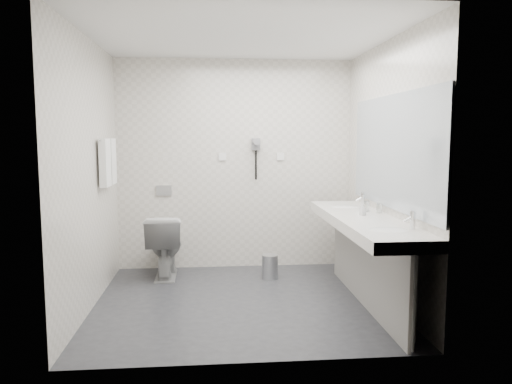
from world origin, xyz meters
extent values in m
plane|color=#2A2B30|center=(0.00, 0.00, 0.00)|extent=(2.80, 2.80, 0.00)
plane|color=white|center=(0.00, 0.00, 2.50)|extent=(2.80, 2.80, 0.00)
plane|color=silver|center=(0.00, 1.30, 1.25)|extent=(2.80, 0.00, 2.80)
plane|color=silver|center=(0.00, -1.30, 1.25)|extent=(2.80, 0.00, 2.80)
plane|color=silver|center=(-1.40, 0.00, 1.25)|extent=(0.00, 2.60, 2.60)
plane|color=silver|center=(1.40, 0.00, 1.25)|extent=(0.00, 2.60, 2.60)
cube|color=white|center=(1.12, -0.20, 0.80)|extent=(0.55, 2.20, 0.10)
cube|color=gray|center=(1.15, -0.20, 0.38)|extent=(0.03, 2.15, 0.75)
cylinder|color=silver|center=(1.18, -1.24, 0.38)|extent=(0.06, 0.06, 0.75)
cylinder|color=silver|center=(1.18, 0.84, 0.38)|extent=(0.06, 0.06, 0.75)
cube|color=#B2BCC6|center=(1.39, -0.20, 1.45)|extent=(0.02, 2.20, 1.05)
ellipsoid|color=white|center=(1.12, -0.85, 0.83)|extent=(0.40, 0.31, 0.05)
ellipsoid|color=white|center=(1.12, 0.45, 0.83)|extent=(0.40, 0.31, 0.05)
cylinder|color=silver|center=(1.32, -0.85, 0.92)|extent=(0.04, 0.04, 0.15)
cylinder|color=silver|center=(1.32, 0.45, 0.92)|extent=(0.04, 0.04, 0.15)
imported|color=beige|center=(1.14, -0.13, 0.90)|extent=(0.06, 0.06, 0.11)
cylinder|color=silver|center=(1.34, -0.01, 0.90)|extent=(0.06, 0.06, 0.10)
cylinder|color=silver|center=(1.25, 0.12, 0.90)|extent=(0.06, 0.06, 0.10)
imported|color=white|center=(-0.82, 0.94, 0.36)|extent=(0.41, 0.71, 0.71)
cube|color=#B2B5BA|center=(-0.85, 1.29, 0.95)|extent=(0.18, 0.02, 0.12)
cylinder|color=#B2B5BA|center=(0.36, 0.74, 0.13)|extent=(0.19, 0.19, 0.26)
cylinder|color=#B2B5BA|center=(0.36, 0.74, 0.26)|extent=(0.18, 0.18, 0.02)
cylinder|color=silver|center=(-1.35, 0.55, 1.55)|extent=(0.02, 0.62, 0.02)
cube|color=white|center=(-1.34, 0.41, 1.33)|extent=(0.07, 0.24, 0.48)
cube|color=white|center=(-1.34, 0.69, 1.33)|extent=(0.07, 0.24, 0.48)
cube|color=gray|center=(0.25, 1.27, 1.50)|extent=(0.10, 0.04, 0.14)
cylinder|color=gray|center=(0.25, 1.20, 1.53)|extent=(0.08, 0.14, 0.08)
cylinder|color=black|center=(0.25, 1.26, 1.25)|extent=(0.02, 0.02, 0.35)
cube|color=white|center=(-0.15, 1.29, 1.35)|extent=(0.09, 0.02, 0.09)
cube|color=white|center=(0.55, 1.29, 1.35)|extent=(0.09, 0.02, 0.09)
camera|label=1|loc=(-0.28, -4.59, 1.59)|focal=34.34mm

